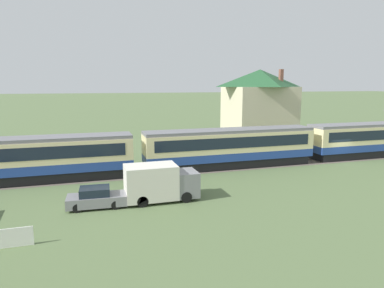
{
  "coord_description": "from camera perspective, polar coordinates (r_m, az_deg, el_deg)",
  "views": [
    {
      "loc": [
        -26.28,
        -30.33,
        8.45
      ],
      "look_at": [
        -15.47,
        4.82,
        1.98
      ],
      "focal_mm": 32.0,
      "sensor_mm": 36.0,
      "label": 1
    }
  ],
  "objects": [
    {
      "name": "ground_plane",
      "position": [
        41.01,
        23.3,
        -2.74
      ],
      "size": [
        600.0,
        600.0,
        0.0
      ],
      "primitive_type": "plane",
      "color": "#566B42"
    },
    {
      "name": "passenger_train",
      "position": [
        35.26,
        6.78,
        -0.32
      ],
      "size": [
        93.58,
        3.09,
        3.94
      ],
      "color": "#234293",
      "rests_on": "ground_plane"
    },
    {
      "name": "railway_track",
      "position": [
        35.73,
        6.78,
        -3.76
      ],
      "size": [
        166.78,
        3.6,
        0.04
      ],
      "color": "#665B51",
      "rests_on": "ground_plane"
    },
    {
      "name": "station_house_dark_green_roof",
      "position": [
        56.39,
        11.12,
        6.82
      ],
      "size": [
        10.69,
        9.14,
        10.71
      ],
      "color": "beige",
      "rests_on": "ground_plane"
    },
    {
      "name": "parked_car_grey",
      "position": [
        24.87,
        -15.64,
        -8.65
      ],
      "size": [
        4.11,
        1.97,
        1.43
      ],
      "rotation": [
        0.0,
        0.0,
        -0.06
      ],
      "color": "gray",
      "rests_on": "ground_plane"
    },
    {
      "name": "delivery_truck_grey",
      "position": [
        25.2,
        -5.45,
        -6.4
      ],
      "size": [
        5.3,
        2.29,
        2.7
      ],
      "color": "gray",
      "rests_on": "ground_plane"
    }
  ]
}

